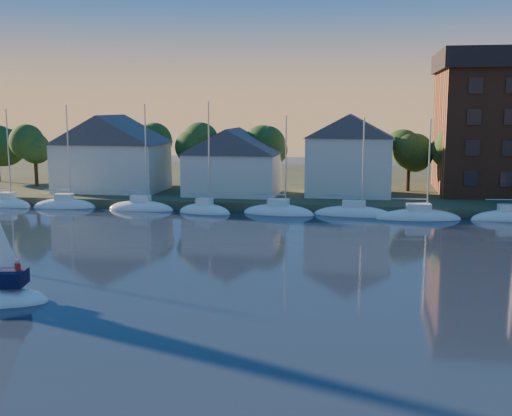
# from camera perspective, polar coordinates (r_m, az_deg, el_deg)

# --- Properties ---
(shoreline_land) EXTENTS (160.00, 50.00, 2.00)m
(shoreline_land) POSITION_cam_1_polar(r_m,az_deg,el_deg) (95.73, 3.70, 1.99)
(shoreline_land) COLOR #323A22
(shoreline_land) RESTS_ON ground
(wooden_dock) EXTENTS (120.00, 3.00, 1.00)m
(wooden_dock) POSITION_cam_1_polar(r_m,az_deg,el_deg) (73.13, 1.73, -0.17)
(wooden_dock) COLOR brown
(wooden_dock) RESTS_ON ground
(clubhouse_west) EXTENTS (13.65, 9.45, 9.64)m
(clubhouse_west) POSITION_cam_1_polar(r_m,az_deg,el_deg) (84.12, -12.70, 4.88)
(clubhouse_west) COLOR silver
(clubhouse_west) RESTS_ON shoreline_land
(clubhouse_centre) EXTENTS (11.55, 8.40, 8.08)m
(clubhouse_centre) POSITION_cam_1_polar(r_m,az_deg,el_deg) (78.45, -2.08, 4.23)
(clubhouse_centre) COLOR silver
(clubhouse_centre) RESTS_ON shoreline_land
(clubhouse_east) EXTENTS (10.50, 8.40, 9.80)m
(clubhouse_east) POSITION_cam_1_polar(r_m,az_deg,el_deg) (78.70, 8.28, 4.79)
(clubhouse_east) COLOR silver
(clubhouse_east) RESTS_ON shoreline_land
(tree_line) EXTENTS (93.40, 5.40, 8.90)m
(tree_line) POSITION_cam_1_polar(r_m,az_deg,el_deg) (83.00, 4.22, 5.88)
(tree_line) COLOR #39271A
(tree_line) RESTS_ON shoreline_land
(moored_fleet) EXTENTS (71.50, 2.40, 12.05)m
(moored_fleet) POSITION_cam_1_polar(r_m,az_deg,el_deg) (71.80, -4.95, -0.29)
(moored_fleet) COLOR silver
(moored_fleet) RESTS_ON ground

